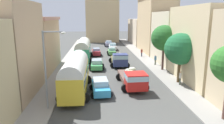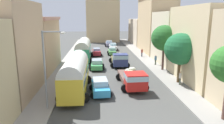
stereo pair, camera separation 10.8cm
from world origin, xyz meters
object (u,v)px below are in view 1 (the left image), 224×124
Objects in this scene: car_3 at (100,86)px; pedestrian_1 at (155,60)px; pedestrian_0 at (142,52)px; parked_bus_0 at (75,73)px; car_4 at (97,64)px; car_5 at (96,52)px; parked_bus_1 at (83,49)px; pedestrian_2 at (180,77)px; car_1 at (113,47)px; streetlamp_near at (48,64)px; car_2 at (109,44)px; cargo_truck_1 at (119,59)px; car_0 at (112,51)px; cargo_truck_0 at (133,78)px.

pedestrian_1 is at bearing 52.28° from car_3.
pedestrian_0 is 1.00× the size of pedestrian_1.
pedestrian_0 is (8.79, 19.64, 0.22)m from car_3.
car_3 is (2.63, -0.51, -1.40)m from parked_bus_0.
parked_bus_0 is 16.95m from pedestrian_1.
pedestrian_1 reaches higher than pedestrian_0.
car_4 is 1.00× the size of car_5.
parked_bus_1 is 13.32m from pedestrian_1.
parked_bus_0 reaches higher than pedestrian_2.
pedestrian_2 is at bearing -87.77° from pedestrian_0.
streetlamp_near is at bearing -103.88° from car_1.
parked_bus_1 is 2.43× the size of car_2.
cargo_truck_1 is (6.14, -5.22, -0.97)m from parked_bus_1.
car_1 is 2.46× the size of pedestrian_1.
streetlamp_near reaches higher than car_2.
car_1 is 19.29m from car_4.
streetlamp_near is at bearing -106.29° from car_4.
parked_bus_0 is 5.22× the size of pedestrian_0.
cargo_truck_1 is 17.85m from streetlamp_near.
car_2 is at bearing 105.21° from pedestrian_1.
car_0 is 6.69m from pedestrian_0.
cargo_truck_0 is at bearing -105.44° from pedestrian_0.
car_0 is at bearing 149.90° from pedestrian_0.
cargo_truck_1 is at bearing -178.44° from pedestrian_1.
parked_bus_1 is at bearing 157.62° from pedestrian_1.
car_5 is at bearing -119.53° from car_1.
streetlamp_near is at bearing -99.04° from car_5.
car_0 is at bearing 75.00° from car_4.
car_1 is 2.47× the size of pedestrian_2.
pedestrian_2 is at bearing -42.02° from car_4.
car_2 is 0.99× the size of car_4.
car_2 is 24.34m from pedestrian_1.
parked_bus_1 is 1.46× the size of cargo_truck_1.
streetlamp_near reaches higher than car_4.
cargo_truck_0 reaches higher than car_0.
car_4 is at bearing -157.52° from cargo_truck_1.
cargo_truck_1 reaches higher than pedestrian_0.
pedestrian_1 reaches higher than car_4.
pedestrian_2 is (5.78, -27.69, 0.22)m from car_1.
pedestrian_0 is at bearing 44.80° from car_4.
cargo_truck_1 is 1.64× the size of car_4.
cargo_truck_0 is 34.29m from car_2.
cargo_truck_0 is at bearing 8.83° from parked_bus_0.
streetlamp_near reaches higher than parked_bus_0.
car_0 is 1.02× the size of car_4.
car_2 is 2.22× the size of pedestrian_0.
parked_bus_1 is 5.40× the size of pedestrian_0.
car_3 is 10.60m from car_4.
parked_bus_0 is at bearing 65.96° from streetlamp_near.
parked_bus_1 reaches higher than car_2.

